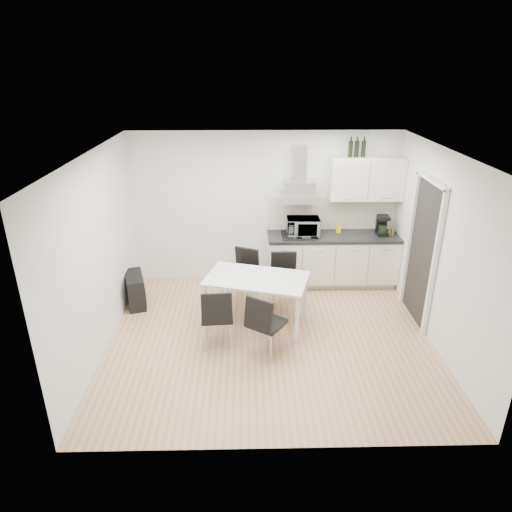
{
  "coord_description": "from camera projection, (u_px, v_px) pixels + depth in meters",
  "views": [
    {
      "loc": [
        -0.32,
        -5.48,
        3.62
      ],
      "look_at": [
        -0.19,
        0.4,
        1.1
      ],
      "focal_mm": 32.0,
      "sensor_mm": 36.0,
      "label": 1
    }
  ],
  "objects": [
    {
      "name": "doorway",
      "position": [
        421.0,
        254.0,
        6.6
      ],
      "size": [
        0.08,
        1.04,
        2.1
      ],
      "primitive_type": "cube",
      "color": "white",
      "rests_on": "ground"
    },
    {
      "name": "ceiling",
      "position": [
        272.0,
        154.0,
        5.44
      ],
      "size": [
        4.5,
        4.5,
        0.0
      ],
      "primitive_type": "plane",
      "color": "white",
      "rests_on": "wall_back"
    },
    {
      "name": "wall_back",
      "position": [
        265.0,
        208.0,
        7.79
      ],
      "size": [
        4.5,
        0.1,
        2.6
      ],
      "primitive_type": "cube",
      "color": "white",
      "rests_on": "ground"
    },
    {
      "name": "wall_front",
      "position": [
        283.0,
        340.0,
        4.11
      ],
      "size": [
        4.5,
        0.1,
        2.6
      ],
      "primitive_type": "cube",
      "color": "white",
      "rests_on": "ground"
    },
    {
      "name": "floor_speaker",
      "position": [
        242.0,
        271.0,
        8.14
      ],
      "size": [
        0.25,
        0.24,
        0.33
      ],
      "primitive_type": "cube",
      "rotation": [
        0.0,
        0.0,
        -0.42
      ],
      "color": "black",
      "rests_on": "ground"
    },
    {
      "name": "wall_left",
      "position": [
        98.0,
        255.0,
        5.91
      ],
      "size": [
        0.1,
        4.0,
        2.6
      ],
      "primitive_type": "cube",
      "color": "white",
      "rests_on": "ground"
    },
    {
      "name": "chair_near_left",
      "position": [
        217.0,
        316.0,
        6.16
      ],
      "size": [
        0.47,
        0.53,
        0.88
      ],
      "primitive_type": null,
      "rotation": [
        0.0,
        0.0,
        0.06
      ],
      "color": "black",
      "rests_on": "ground"
    },
    {
      "name": "chair_near_right",
      "position": [
        267.0,
        324.0,
        5.99
      ],
      "size": [
        0.64,
        0.66,
        0.88
      ],
      "primitive_type": null,
      "rotation": [
        0.0,
        0.0,
        -0.6
      ],
      "color": "black",
      "rests_on": "ground"
    },
    {
      "name": "guitar_amp",
      "position": [
        135.0,
        290.0,
        7.27
      ],
      "size": [
        0.44,
        0.67,
        0.52
      ],
      "rotation": [
        0.0,
        0.0,
        0.3
      ],
      "color": "black",
      "rests_on": "ground"
    },
    {
      "name": "wall_right",
      "position": [
        442.0,
        252.0,
        6.0
      ],
      "size": [
        0.1,
        4.0,
        2.6
      ],
      "primitive_type": "cube",
      "color": "white",
      "rests_on": "ground"
    },
    {
      "name": "ground",
      "position": [
        270.0,
        338.0,
        6.46
      ],
      "size": [
        4.5,
        4.5,
        0.0
      ],
      "primitive_type": "plane",
      "color": "tan",
      "rests_on": "ground"
    },
    {
      "name": "kitchenette",
      "position": [
        335.0,
        239.0,
        7.76
      ],
      "size": [
        2.22,
        0.64,
        2.52
      ],
      "color": "beige",
      "rests_on": "ground"
    },
    {
      "name": "dining_table",
      "position": [
        257.0,
        282.0,
        6.59
      ],
      "size": [
        1.6,
        1.18,
        0.75
      ],
      "rotation": [
        0.0,
        0.0,
        -0.27
      ],
      "color": "white",
      "rests_on": "ground"
    },
    {
      "name": "chair_far_right",
      "position": [
        284.0,
        282.0,
        7.11
      ],
      "size": [
        0.45,
        0.51,
        0.88
      ],
      "primitive_type": null,
      "rotation": [
        0.0,
        0.0,
        3.13
      ],
      "color": "black",
      "rests_on": "ground"
    },
    {
      "name": "chair_far_left",
      "position": [
        242.0,
        277.0,
        7.27
      ],
      "size": [
        0.61,
        0.64,
        0.88
      ],
      "primitive_type": null,
      "rotation": [
        0.0,
        0.0,
        2.71
      ],
      "color": "black",
      "rests_on": "ground"
    }
  ]
}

